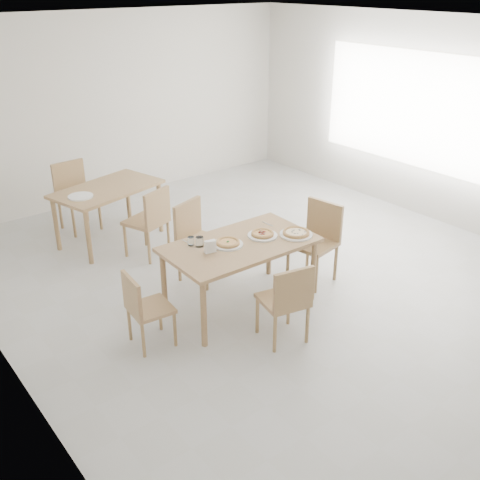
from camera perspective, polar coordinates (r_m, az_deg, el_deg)
room at (r=8.54m, az=17.33°, el=12.52°), size 7.28×7.00×7.00m
main_table at (r=5.78m, az=-0.00°, el=-1.01°), size 1.57×0.91×0.75m
chair_south at (r=5.31m, az=4.81°, el=-5.94°), size 0.49×0.49×0.84m
chair_north at (r=6.44m, az=-4.47°, el=0.49°), size 0.58×0.58×0.92m
chair_west at (r=5.34m, az=-9.82°, el=-6.57°), size 0.41×0.41×0.77m
chair_east at (r=6.45m, az=7.90°, el=0.39°), size 0.53×0.53×0.93m
plate_margherita at (r=5.69m, az=-1.24°, el=-0.45°), size 0.31×0.31×0.02m
plate_mushroom at (r=5.94m, az=5.72°, el=0.57°), size 0.35×0.35×0.02m
plate_pepperoni at (r=5.89m, az=2.30°, el=0.46°), size 0.31×0.31×0.02m
pizza_margherita at (r=5.68m, az=-1.24°, el=-0.24°), size 0.26×0.26×0.03m
pizza_mushroom at (r=5.93m, az=5.73°, el=0.77°), size 0.38×0.38×0.03m
pizza_pepperoni at (r=5.88m, az=2.30°, el=0.66°), size 0.27×0.27×0.03m
tumbler_a at (r=5.70m, az=-5.01°, el=-0.10°), size 0.07×0.07×0.09m
tumbler_b at (r=5.66m, az=-4.13°, el=-0.19°), size 0.08×0.08×0.10m
napkin_holder at (r=5.51m, az=-3.05°, el=-0.73°), size 0.13×0.08×0.14m
fork_a at (r=6.18m, az=2.81°, el=1.64°), size 0.03×0.17×0.01m
fork_b at (r=5.77m, az=-5.37°, el=-0.24°), size 0.03×0.17×0.01m
second_table at (r=7.50m, az=-13.31°, el=4.56°), size 1.51×1.09×0.75m
chair_back_s at (r=7.00m, az=-9.06°, el=2.24°), size 0.57×0.57×0.90m
chair_back_n at (r=8.08m, az=-16.48°, el=4.81°), size 0.49×0.49×0.93m
plate_empty at (r=7.22m, az=-15.90°, el=4.28°), size 0.31×0.31×0.02m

